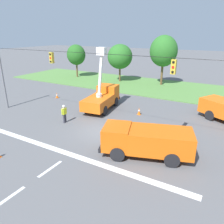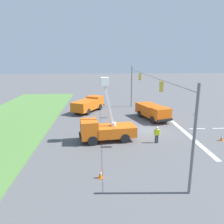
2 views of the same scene
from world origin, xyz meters
name	(u,v)px [view 1 (image 1 of 2)]	position (x,y,z in m)	size (l,w,h in m)	color
ground_plane	(103,132)	(0.00, 0.00, 0.00)	(200.00, 200.00, 0.00)	#565659
grass_verge	(165,88)	(0.00, 18.00, 0.05)	(56.00, 12.00, 0.10)	#517F3D
lane_markings	(56,165)	(0.00, -5.87, 0.00)	(17.60, 15.25, 0.01)	silver
signal_gantry	(103,84)	(0.02, 0.00, 4.25)	(26.20, 0.33, 7.20)	slate
tree_far_west	(76,55)	(-17.35, 18.29, 4.19)	(3.52, 3.29, 6.07)	brown
tree_west	(120,57)	(-8.36, 18.78, 4.28)	(4.14, 4.35, 6.34)	brown
tree_centre	(164,51)	(-1.25, 19.83, 5.39)	(4.27, 4.29, 7.81)	brown
utility_truck_bucket_lift	(102,97)	(-3.37, 5.20, 1.35)	(3.15, 6.18, 6.71)	orange
utility_truck_support_near	(146,140)	(4.65, -1.84, 1.22)	(6.62, 4.21, 2.08)	#D6560F
road_worker	(64,113)	(-4.29, -0.12, 1.00)	(0.26, 0.65, 1.77)	#383842
traffic_cone_foreground_right	(57,95)	(-10.82, 5.76, 0.36)	(0.36, 0.36, 0.73)	orange
traffic_cone_mid_left	(139,111)	(1.03, 5.44, 0.40)	(0.36, 0.36, 0.80)	orange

